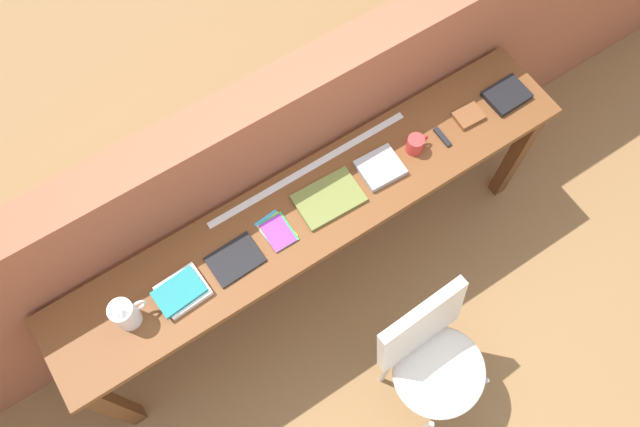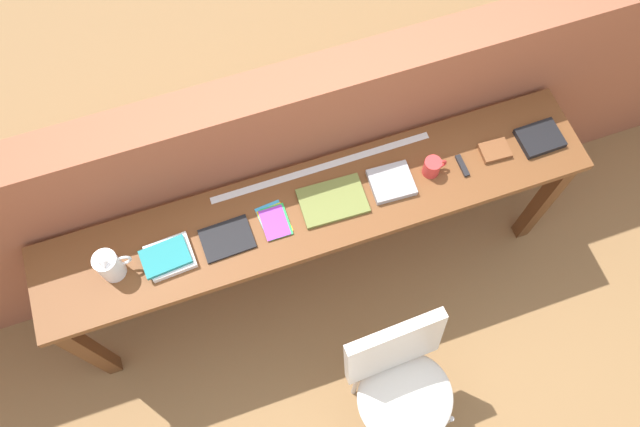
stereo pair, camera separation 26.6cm
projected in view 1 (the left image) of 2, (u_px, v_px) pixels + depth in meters
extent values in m
plane|color=olive|center=(345.00, 314.00, 3.43)|extent=(40.00, 40.00, 0.00)
cube|color=#935138|center=(276.00, 171.00, 3.03)|extent=(6.00, 0.20, 1.34)
cube|color=brown|center=(314.00, 208.00, 2.74)|extent=(2.50, 0.44, 0.04)
cube|color=#5B341A|center=(114.00, 406.00, 2.83)|extent=(0.07, 0.07, 0.84)
cube|color=#5B341A|center=(516.00, 154.00, 3.35)|extent=(0.07, 0.07, 0.84)
cube|color=#5B341A|center=(85.00, 347.00, 2.94)|extent=(0.07, 0.07, 0.84)
cube|color=#5B341A|center=(478.00, 112.00, 3.46)|extent=(0.07, 0.07, 0.84)
ellipsoid|color=silver|center=(439.00, 372.00, 2.86)|extent=(0.46, 0.44, 0.08)
cube|color=silver|center=(421.00, 326.00, 2.70)|extent=(0.44, 0.12, 0.40)
cylinder|color=#B2B2B7|center=(477.00, 387.00, 3.07)|extent=(0.02, 0.02, 0.41)
cylinder|color=#B2B2B7|center=(385.00, 373.00, 3.10)|extent=(0.02, 0.02, 0.41)
cylinder|color=#B2B2B7|center=(436.00, 335.00, 3.18)|extent=(0.02, 0.02, 0.41)
cylinder|color=white|center=(125.00, 314.00, 2.45)|extent=(0.10, 0.10, 0.15)
cone|color=white|center=(122.00, 315.00, 2.36)|extent=(0.04, 0.03, 0.04)
torus|color=white|center=(138.00, 306.00, 2.46)|extent=(0.07, 0.01, 0.07)
cube|color=white|center=(183.00, 291.00, 2.55)|extent=(0.20, 0.17, 0.03)
cube|color=#19757A|center=(179.00, 292.00, 2.53)|extent=(0.21, 0.15, 0.02)
cube|color=black|center=(235.00, 260.00, 2.62)|extent=(0.22, 0.17, 0.01)
cube|color=#3399D8|center=(275.00, 229.00, 2.68)|extent=(0.13, 0.16, 0.00)
cube|color=yellow|center=(277.00, 231.00, 2.67)|extent=(0.13, 0.16, 0.00)
cube|color=green|center=(279.00, 231.00, 2.67)|extent=(0.11, 0.16, 0.00)
cube|color=purple|center=(278.00, 233.00, 2.66)|extent=(0.11, 0.15, 0.00)
cube|color=olive|center=(329.00, 198.00, 2.73)|extent=(0.29, 0.20, 0.02)
cube|color=#9E9EA3|center=(380.00, 168.00, 2.78)|extent=(0.19, 0.18, 0.03)
cylinder|color=red|center=(415.00, 144.00, 2.80)|extent=(0.08, 0.08, 0.09)
torus|color=red|center=(423.00, 140.00, 2.81)|extent=(0.06, 0.01, 0.06)
cube|color=black|center=(442.00, 137.00, 2.86)|extent=(0.02, 0.11, 0.02)
cube|color=brown|center=(469.00, 116.00, 2.90)|extent=(0.14, 0.11, 0.02)
cube|color=black|center=(507.00, 95.00, 2.94)|extent=(0.20, 0.16, 0.03)
cube|color=silver|center=(309.00, 168.00, 2.80)|extent=(1.03, 0.03, 0.00)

